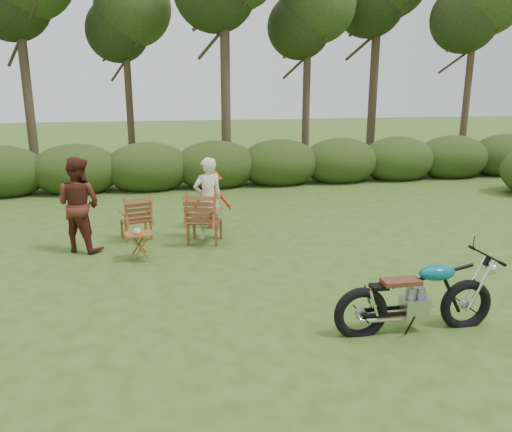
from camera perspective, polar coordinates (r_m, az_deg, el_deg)
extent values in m
plane|color=#304B19|center=(6.86, 6.01, -10.93)|extent=(80.00, 80.00, 0.00)
cylinder|color=#372A1E|center=(17.33, -24.95, 15.44)|extent=(0.28, 0.28, 7.20)
cylinder|color=#372A1E|center=(18.07, -14.42, 14.78)|extent=(0.24, 0.24, 6.30)
sphere|color=#273F17|center=(18.20, -14.84, 20.95)|extent=(2.52, 2.52, 2.52)
cylinder|color=#372A1E|center=(16.08, -3.56, 17.68)|extent=(0.30, 0.30, 7.65)
cylinder|color=#372A1E|center=(17.84, 5.82, 15.45)|extent=(0.26, 0.26, 6.48)
sphere|color=#273F17|center=(17.98, 6.00, 21.88)|extent=(2.59, 2.59, 2.59)
cylinder|color=#372A1E|center=(19.99, 13.43, 17.11)|extent=(0.32, 0.32, 7.92)
cylinder|color=#372A1E|center=(19.31, 23.19, 14.86)|extent=(0.24, 0.24, 6.84)
sphere|color=#273F17|center=(19.48, 23.86, 21.09)|extent=(2.74, 2.74, 2.74)
ellipsoid|color=#233A15|center=(15.56, -27.17, 4.41)|extent=(2.52, 1.68, 1.51)
ellipsoid|color=#233A15|center=(15.17, -19.84, 4.93)|extent=(2.52, 1.68, 1.51)
ellipsoid|color=#233A15|center=(15.04, -12.25, 5.39)|extent=(2.52, 1.68, 1.51)
ellipsoid|color=#233A15|center=(15.18, -4.65, 5.75)|extent=(2.52, 1.68, 1.51)
ellipsoid|color=#233A15|center=(15.57, 2.70, 6.00)|extent=(2.52, 1.68, 1.51)
ellipsoid|color=#233A15|center=(16.20, 9.59, 6.15)|extent=(2.52, 1.68, 1.51)
ellipsoid|color=#233A15|center=(17.04, 15.88, 6.21)|extent=(2.52, 1.68, 1.51)
ellipsoid|color=#233A15|center=(18.07, 21.52, 6.20)|extent=(2.52, 1.68, 1.51)
ellipsoid|color=#233A15|center=(19.25, 26.51, 6.14)|extent=(2.52, 1.68, 1.51)
imported|color=beige|center=(8.81, -13.43, -1.72)|extent=(0.16, 0.16, 0.10)
imported|color=beige|center=(10.04, -5.40, -2.55)|extent=(0.68, 0.54, 1.63)
imported|color=#512017|center=(9.84, -19.18, -3.69)|extent=(1.06, 0.99, 1.74)
imported|color=red|center=(10.79, -4.97, -1.32)|extent=(0.88, 0.62, 1.23)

